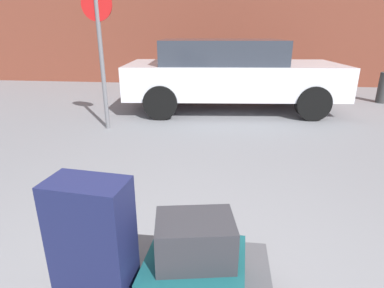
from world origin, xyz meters
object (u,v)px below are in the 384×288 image
(suitcase_navy_stacked_top, at_px, (93,247))
(suitcase_teal_rear_right, at_px, (195,276))
(parked_car, at_px, (230,73))
(bollard_kerb_mid, at_px, (384,88))
(no_parking_sign, at_px, (100,45))
(bollard_kerb_near, at_px, (317,86))
(duffel_bag_charcoal_topmost_pile, at_px, (195,240))

(suitcase_navy_stacked_top, bearing_deg, suitcase_teal_rear_right, 20.18)
(parked_car, distance_m, bollard_kerb_mid, 3.72)
(suitcase_teal_rear_right, xyz_separation_m, no_parking_sign, (-1.92, 3.76, 0.93))
(no_parking_sign, bearing_deg, bollard_kerb_near, 33.37)
(suitcase_teal_rear_right, bearing_deg, bollard_kerb_mid, 63.18)
(parked_car, distance_m, bollard_kerb_near, 2.34)
(no_parking_sign, bearing_deg, duffel_bag_charcoal_topmost_pile, -62.94)
(suitcase_teal_rear_right, xyz_separation_m, suitcase_navy_stacked_top, (-0.45, -0.11, 0.22))
(suitcase_navy_stacked_top, height_order, duffel_bag_charcoal_topmost_pile, suitcase_navy_stacked_top)
(suitcase_navy_stacked_top, relative_size, bollard_kerb_mid, 0.95)
(parked_car, distance_m, no_parking_sign, 2.72)
(suitcase_teal_rear_right, height_order, bollard_kerb_near, bollard_kerb_near)
(suitcase_navy_stacked_top, height_order, no_parking_sign, no_parking_sign)
(bollard_kerb_near, height_order, no_parking_sign, no_parking_sign)
(duffel_bag_charcoal_topmost_pile, height_order, no_parking_sign, no_parking_sign)
(duffel_bag_charcoal_topmost_pile, bearing_deg, parked_car, 78.45)
(suitcase_navy_stacked_top, distance_m, parked_car, 5.56)
(suitcase_teal_rear_right, distance_m, parked_car, 5.43)
(suitcase_navy_stacked_top, bearing_deg, duffel_bag_charcoal_topmost_pile, 20.18)
(bollard_kerb_mid, distance_m, no_parking_sign, 6.30)
(suitcase_teal_rear_right, distance_m, bollard_kerb_near, 6.82)
(suitcase_teal_rear_right, xyz_separation_m, bollard_kerb_mid, (3.68, 6.46, -0.10))
(suitcase_teal_rear_right, distance_m, bollard_kerb_mid, 7.44)
(parked_car, xyz_separation_m, bollard_kerb_near, (2.05, 1.05, -0.41))
(suitcase_teal_rear_right, relative_size, duffel_bag_charcoal_topmost_pile, 1.31)
(duffel_bag_charcoal_topmost_pile, distance_m, bollard_kerb_near, 6.83)
(duffel_bag_charcoal_topmost_pile, bearing_deg, suitcase_navy_stacked_top, -175.95)
(parked_car, bearing_deg, no_parking_sign, -141.08)
(parked_car, relative_size, bollard_kerb_mid, 6.41)
(suitcase_teal_rear_right, bearing_deg, parked_car, 91.37)
(suitcase_teal_rear_right, xyz_separation_m, parked_car, (0.14, 5.42, 0.31))
(bollard_kerb_near, bearing_deg, suitcase_navy_stacked_top, -111.90)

